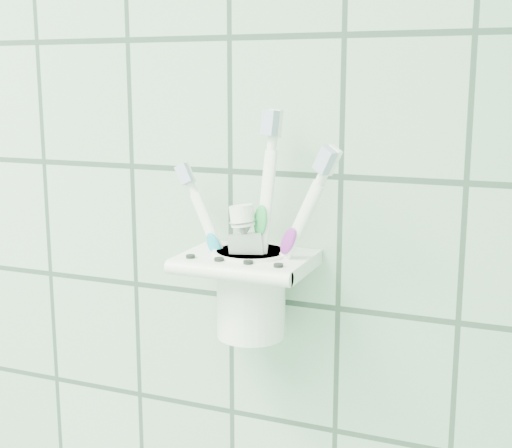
% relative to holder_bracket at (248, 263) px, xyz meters
% --- Properties ---
extents(holder_bracket, '(0.13, 0.10, 0.04)m').
position_rel_holder_bracket_xyz_m(holder_bracket, '(0.00, 0.00, 0.00)').
color(holder_bracket, white).
rests_on(holder_bracket, wall_back).
extents(cup, '(0.08, 0.08, 0.09)m').
position_rel_holder_bracket_xyz_m(cup, '(0.00, 0.00, -0.03)').
color(cup, white).
rests_on(cup, holder_bracket).
extents(toothbrush_pink, '(0.08, 0.03, 0.18)m').
position_rel_holder_bracket_xyz_m(toothbrush_pink, '(0.01, -0.01, 0.02)').
color(toothbrush_pink, white).
rests_on(toothbrush_pink, cup).
extents(toothbrush_blue, '(0.03, 0.03, 0.22)m').
position_rel_holder_bracket_xyz_m(toothbrush_blue, '(0.01, -0.01, 0.04)').
color(toothbrush_blue, white).
rests_on(toothbrush_blue, cup).
extents(toothbrush_orange, '(0.09, 0.05, 0.21)m').
position_rel_holder_bracket_xyz_m(toothbrush_orange, '(0.00, 0.01, 0.04)').
color(toothbrush_orange, white).
rests_on(toothbrush_orange, cup).
extents(toothpaste_tube, '(0.05, 0.04, 0.13)m').
position_rel_holder_bracket_xyz_m(toothpaste_tube, '(0.01, -0.01, 0.01)').
color(toothpaste_tube, silver).
rests_on(toothpaste_tube, cup).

